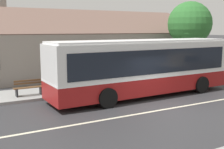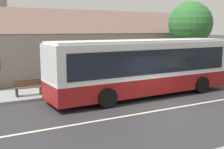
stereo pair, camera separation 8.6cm
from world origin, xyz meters
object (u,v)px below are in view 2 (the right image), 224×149
Objects in this scene: bench_down_street at (100,80)px; street_tree_primary at (190,25)px; bench_by_building at (29,88)px; transit_bus at (144,66)px; bus_stop_sign at (198,59)px.

bench_down_street is 9.17m from street_tree_primary.
street_tree_primary is (13.05, 1.35, 3.58)m from bench_by_building.
transit_bus reaches higher than bus_stop_sign.
bench_down_street is 0.74× the size of bus_stop_sign.
bench_by_building is at bearing 157.30° from transit_bus.
bus_stop_sign reaches higher than bench_by_building.
bench_by_building and bench_down_street have the same top height.
transit_bus is 8.42m from street_tree_primary.
bench_down_street is (4.65, 0.49, 0.01)m from bench_by_building.
bus_stop_sign reaches higher than bench_down_street.
transit_bus is 6.56m from bench_by_building.
bench_by_building is 4.67m from bench_down_street.
bench_by_building is (-5.96, 2.49, -1.16)m from transit_bus.
street_tree_primary is at bearing 28.43° from transit_bus.
bus_stop_sign is (6.36, 2.09, -0.08)m from transit_bus.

